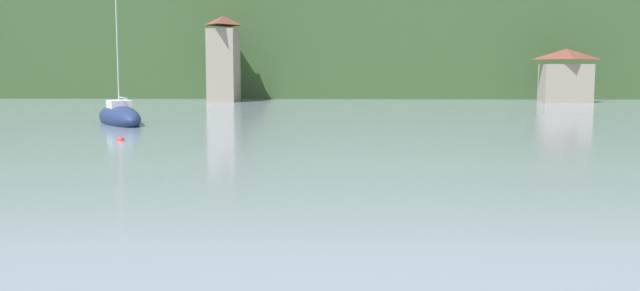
{
  "coord_description": "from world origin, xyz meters",
  "views": [
    {
      "loc": [
        0.96,
        17.07,
        4.33
      ],
      "look_at": [
        0.0,
        46.04,
        1.03
      ],
      "focal_mm": 40.52,
      "sensor_mm": 36.0,
      "label": 1
    }
  ],
  "objects_px": {
    "shore_building_central": "(566,76)",
    "sailboat_far_1": "(119,117)",
    "mooring_buoy_near": "(121,140)",
    "shore_building_westcentral": "(224,60)"
  },
  "relations": [
    {
      "from": "shore_building_westcentral",
      "to": "shore_building_central",
      "type": "distance_m",
      "value": 38.73
    },
    {
      "from": "sailboat_far_1",
      "to": "mooring_buoy_near",
      "type": "xyz_separation_m",
      "value": [
        3.6,
        -11.35,
        -0.48
      ]
    },
    {
      "from": "shore_building_westcentral",
      "to": "shore_building_central",
      "type": "bearing_deg",
      "value": -1.63
    },
    {
      "from": "shore_building_westcentral",
      "to": "shore_building_central",
      "type": "xyz_separation_m",
      "value": [
        38.67,
        -1.1,
        -1.85
      ]
    },
    {
      "from": "shore_building_central",
      "to": "sailboat_far_1",
      "type": "height_order",
      "value": "sailboat_far_1"
    },
    {
      "from": "shore_building_westcentral",
      "to": "mooring_buoy_near",
      "type": "bearing_deg",
      "value": -88.39
    },
    {
      "from": "shore_building_central",
      "to": "mooring_buoy_near",
      "type": "height_order",
      "value": "shore_building_central"
    },
    {
      "from": "sailboat_far_1",
      "to": "shore_building_westcentral",
      "type": "bearing_deg",
      "value": -34.73
    },
    {
      "from": "mooring_buoy_near",
      "to": "shore_building_westcentral",
      "type": "bearing_deg",
      "value": 91.61
    },
    {
      "from": "sailboat_far_1",
      "to": "mooring_buoy_near",
      "type": "distance_m",
      "value": 11.91
    }
  ]
}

